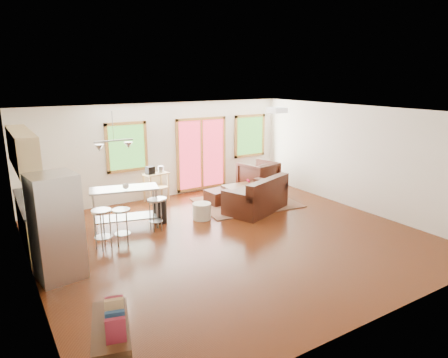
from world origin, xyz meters
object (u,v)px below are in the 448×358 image
loveseat (257,198)px  island (125,201)px  rug (246,202)px  ottoman (218,197)px  armchair (258,175)px  refrigerator (57,227)px  kitchen_cart (155,177)px  coffee_table (243,187)px

loveseat → island: bearing=148.0°
rug → ottoman: (-0.67, 0.35, 0.17)m
armchair → refrigerator: refrigerator is taller
armchair → kitchen_cart: (-2.97, 0.61, 0.19)m
coffee_table → armchair: size_ratio=1.11×
rug → kitchen_cart: 2.52m
armchair → kitchen_cart: 3.04m
coffee_table → ottoman: coffee_table is taller
rug → loveseat: size_ratio=1.35×
rug → refrigerator: bearing=-161.3°
loveseat → kitchen_cart: size_ratio=1.91×
coffee_table → loveseat: bearing=-103.5°
coffee_table → kitchen_cart: kitchen_cart is taller
refrigerator → kitchen_cart: size_ratio=1.81×
coffee_table → island: bearing=-174.5°
loveseat → ottoman: loveseat is taller
ottoman → island: bearing=-171.0°
coffee_table → ottoman: size_ratio=1.94×
kitchen_cart → refrigerator: bearing=-133.8°
kitchen_cart → loveseat: bearing=-49.1°
armchair → rug: bearing=27.5°
loveseat → armchair: armchair is taller
armchair → kitchen_cart: size_ratio=0.98×
armchair → island: bearing=-0.4°
kitchen_cart → island: bearing=-131.6°
loveseat → island: size_ratio=1.21×
refrigerator → kitchen_cart: 4.31m
coffee_table → refrigerator: (-5.03, -1.94, 0.53)m
refrigerator → rug: bearing=11.0°
rug → coffee_table: (0.08, 0.26, 0.35)m
coffee_table → rug: bearing=-107.1°
refrigerator → armchair: bearing=15.0°
refrigerator → island: size_ratio=1.15×
rug → ottoman: ottoman is taller
island → kitchen_cart: 2.00m
loveseat → island: 3.23m
island → loveseat: bearing=-11.1°
rug → refrigerator: (-4.95, -1.68, 0.88)m
rug → armchair: size_ratio=2.62×
coffee_table → refrigerator: refrigerator is taller
armchair → kitchen_cart: bearing=-23.7°
armchair → island: armchair is taller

